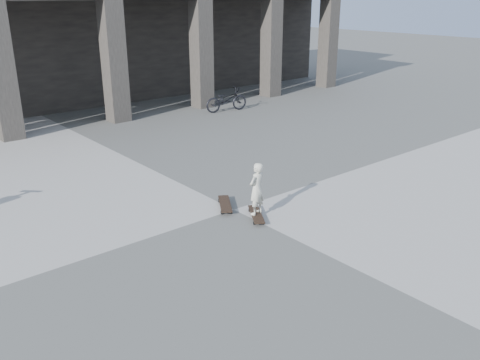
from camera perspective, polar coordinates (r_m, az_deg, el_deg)
ground at (r=10.37m, az=-0.68°, el=-3.35°), size 90.00×90.00×0.00m
colonnade at (r=22.01m, az=-24.91°, el=15.56°), size 28.00×8.82×6.00m
longboard at (r=9.99m, az=1.84°, el=-3.89°), size 0.64×0.86×0.09m
skateboard_spare at (r=10.43m, az=-1.69°, el=-2.74°), size 0.67×0.86×0.10m
child at (r=9.78m, az=1.87°, el=-1.00°), size 0.43×0.33×1.04m
bicycle at (r=19.05m, az=-1.55°, el=9.01°), size 1.74×0.86×0.88m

